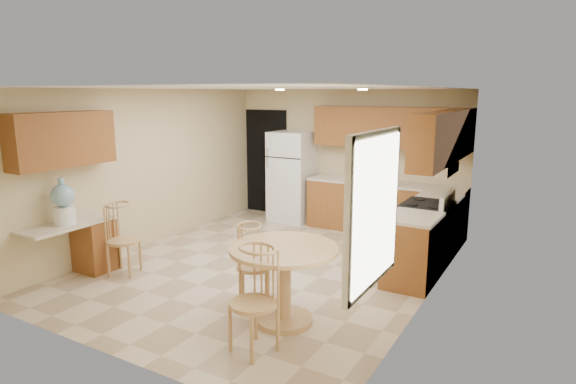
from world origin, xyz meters
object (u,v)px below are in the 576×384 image
Objects in this scene: chair_table_b at (247,294)px; water_crock at (63,203)px; stove at (425,234)px; chair_table_a at (250,259)px; chair_desk at (117,234)px; dining_table at (284,273)px; refrigerator at (292,177)px.

water_crock is (-3.12, 0.37, 0.42)m from chair_table_b.
stove is 2.76m from chair_table_a.
stove is at bearing 106.25° from chair_desk.
chair_table_b reaches higher than dining_table.
dining_table is 3.14m from water_crock.
dining_table is at bearing 7.04° from water_crock.
chair_desk reaches higher than dining_table.
dining_table is (2.02, -3.75, -0.30)m from refrigerator.
stove is 4.92m from water_crock.
water_crock is (-2.52, -0.54, 0.47)m from chair_table_a.
chair_desk is (-2.07, -0.10, 0.02)m from chair_table_a.
water_crock reaches higher than stove.
water_crock is at bearing -64.79° from chair_desk.
stove is 3.38m from chair_table_b.
chair_desk is (-0.60, -3.69, -0.27)m from refrigerator.
chair_table_b is 2.79m from chair_desk.
chair_table_a is at bearing 73.54° from chair_desk.
refrigerator reaches higher than chair_table_b.
water_crock is at bearing -107.28° from chair_table_a.
chair_desk is (-2.67, 0.81, -0.03)m from chair_table_b.
water_crock reaches higher than chair_table_a.
chair_table_b is at bearing -6.72° from water_crock.
refrigerator reaches higher than stove.
chair_desk is 0.78m from water_crock.
refrigerator reaches higher than water_crock.
dining_table is 1.19× the size of chair_desk.
chair_table_b is (-0.80, -3.28, 0.15)m from stove.
chair_table_b is 1.68× the size of water_crock.
water_crock reaches higher than chair_table_b.
water_crock is (-0.45, -0.44, 0.45)m from chair_desk.
refrigerator is 2.83× the size of water_crock.
stove is 0.94× the size of dining_table.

